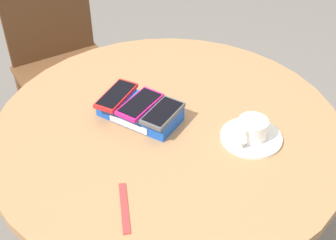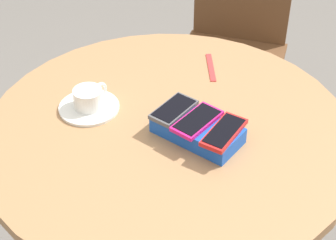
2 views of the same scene
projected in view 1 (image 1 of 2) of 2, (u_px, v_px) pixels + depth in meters
name	position (u px, v px, depth m)	size (l,w,h in m)	color
round_table	(168.00, 156.00, 1.34)	(0.96, 0.96, 0.76)	#2D2D2D
phone_box	(140.00, 111.00, 1.29)	(0.23, 0.13, 0.04)	blue
phone_red	(116.00, 95.00, 1.30)	(0.08, 0.15, 0.01)	red
phone_magenta	(140.00, 104.00, 1.27)	(0.07, 0.14, 0.01)	#D11975
phone_gray	(163.00, 113.00, 1.24)	(0.08, 0.13, 0.01)	#515156
saucer	(251.00, 137.00, 1.23)	(0.16, 0.16, 0.01)	white
coffee_cup	(252.00, 129.00, 1.21)	(0.08, 0.11, 0.05)	white
lanyard_strap	(124.00, 207.00, 1.05)	(0.15, 0.02, 0.00)	red
chair_near_window	(66.00, 72.00, 2.05)	(0.53, 0.53, 0.82)	brown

